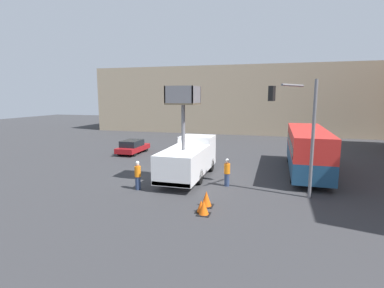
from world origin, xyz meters
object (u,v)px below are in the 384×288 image
(utility_truck, at_px, (189,157))
(road_worker_directing, at_px, (227,172))
(city_bus, at_px, (307,147))
(traffic_cone_far_side, at_px, (201,207))
(traffic_cone_mid_road, at_px, (206,199))
(parked_car_curbside, at_px, (133,147))
(road_worker_near_truck, at_px, (138,175))
(traffic_light_pole, at_px, (298,120))
(traffic_cone_near_truck, at_px, (204,208))

(utility_truck, xyz_separation_m, road_worker_directing, (2.88, -1.12, -0.62))
(city_bus, relative_size, traffic_cone_far_side, 16.87)
(city_bus, bearing_deg, utility_truck, 96.89)
(traffic_cone_far_side, bearing_deg, road_worker_directing, 83.79)
(road_worker_directing, bearing_deg, utility_truck, -175.55)
(utility_truck, height_order, traffic_cone_mid_road, utility_truck)
(traffic_cone_far_side, relative_size, parked_car_curbside, 0.15)
(road_worker_near_truck, bearing_deg, road_worker_directing, 24.60)
(utility_truck, xyz_separation_m, city_bus, (8.09, 4.01, 0.39))
(traffic_light_pole, bearing_deg, road_worker_near_truck, -169.44)
(road_worker_near_truck, bearing_deg, traffic_cone_near_truck, -28.53)
(utility_truck, bearing_deg, traffic_cone_far_side, -67.93)
(traffic_cone_near_truck, bearing_deg, traffic_light_pole, 45.42)
(utility_truck, height_order, parked_car_curbside, utility_truck)
(utility_truck, relative_size, traffic_light_pole, 1.08)
(road_worker_directing, height_order, parked_car_curbside, road_worker_directing)
(traffic_cone_mid_road, bearing_deg, road_worker_directing, 83.25)
(utility_truck, distance_m, road_worker_directing, 3.16)
(road_worker_near_truck, distance_m, traffic_cone_near_truck, 5.58)
(traffic_light_pole, bearing_deg, road_worker_directing, 172.76)
(traffic_cone_far_side, bearing_deg, city_bus, 59.86)
(traffic_cone_near_truck, relative_size, traffic_cone_far_side, 1.17)
(traffic_light_pole, height_order, traffic_cone_mid_road, traffic_light_pole)
(road_worker_near_truck, xyz_separation_m, road_worker_directing, (5.15, 2.24, -0.00))
(city_bus, relative_size, traffic_cone_near_truck, 14.43)
(road_worker_near_truck, xyz_separation_m, traffic_cone_mid_road, (4.69, -1.59, -0.52))
(utility_truck, xyz_separation_m, road_worker_near_truck, (-2.26, -3.36, -0.62))
(traffic_light_pole, xyz_separation_m, traffic_cone_near_truck, (-4.40, -4.47, -4.04))
(traffic_light_pole, xyz_separation_m, traffic_cone_far_side, (-4.60, -4.20, -4.09))
(traffic_cone_far_side, distance_m, parked_car_curbside, 16.72)
(city_bus, height_order, road_worker_directing, city_bus)
(parked_car_curbside, bearing_deg, city_bus, -11.40)
(utility_truck, distance_m, city_bus, 9.04)
(parked_car_curbside, bearing_deg, road_worker_near_truck, -61.55)
(utility_truck, distance_m, traffic_cone_mid_road, 5.64)
(traffic_light_pole, bearing_deg, traffic_cone_mid_road, -143.85)
(traffic_light_pole, height_order, road_worker_directing, traffic_light_pole)
(utility_truck, relative_size, parked_car_curbside, 1.69)
(traffic_cone_far_side, bearing_deg, utility_truck, 112.07)
(city_bus, height_order, road_worker_near_truck, city_bus)
(utility_truck, distance_m, traffic_cone_near_truck, 6.73)
(road_worker_near_truck, bearing_deg, traffic_cone_mid_road, -17.67)
(traffic_light_pole, distance_m, road_worker_directing, 5.39)
(city_bus, distance_m, traffic_cone_far_side, 11.51)
(road_worker_near_truck, height_order, traffic_cone_mid_road, road_worker_near_truck)
(utility_truck, height_order, traffic_light_pole, traffic_light_pole)
(utility_truck, bearing_deg, parked_car_curbside, 137.85)
(utility_truck, xyz_separation_m, traffic_cone_far_side, (2.37, -5.84, -1.22))
(traffic_cone_near_truck, bearing_deg, road_worker_directing, 86.35)
(traffic_light_pole, distance_m, traffic_cone_near_truck, 7.46)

